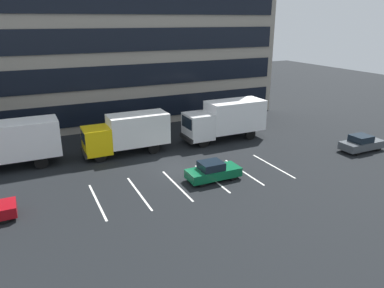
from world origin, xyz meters
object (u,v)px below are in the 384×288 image
Objects in this scene: box_truck_yellow at (128,132)px; sedan_charcoal at (362,143)px; box_truck_white at (226,118)px; box_truck_blue at (8,143)px; sedan_forest at (213,171)px.

box_truck_yellow is 1.84× the size of sedan_charcoal.
box_truck_white is (9.61, -0.28, 0.18)m from box_truck_yellow.
box_truck_white is at bearing -1.64° from box_truck_yellow.
box_truck_blue is 2.01× the size of sedan_forest.
box_truck_yellow is 9.31m from box_truck_blue.
sedan_forest is (-5.64, -7.80, -1.45)m from box_truck_white.
sedan_forest is at bearing -125.84° from box_truck_white.
box_truck_yellow is 0.93× the size of box_truck_blue.
box_truck_yellow reaches higher than sedan_charcoal.
box_truck_yellow is at bearing 156.38° from sedan_charcoal.
box_truck_blue is at bearing 176.95° from box_truck_white.
box_truck_yellow is 1.87× the size of sedan_forest.
box_truck_yellow is 9.09m from sedan_forest.
sedan_forest is 14.98m from sedan_charcoal.
box_truck_white is 2.01× the size of sedan_charcoal.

